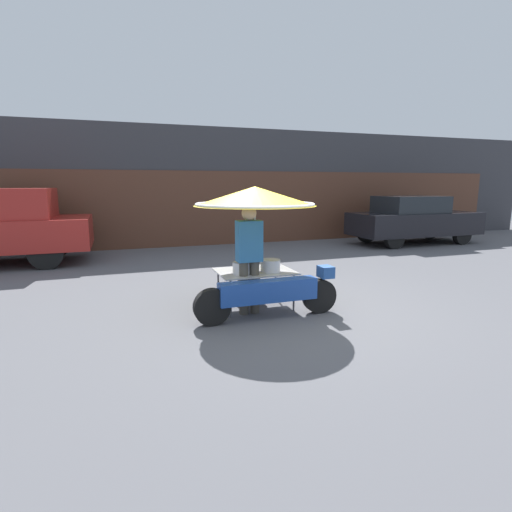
{
  "coord_description": "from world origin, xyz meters",
  "views": [
    {
      "loc": [
        -2.39,
        -5.61,
        1.99
      ],
      "look_at": [
        -0.32,
        0.27,
        0.86
      ],
      "focal_mm": 28.0,
      "sensor_mm": 36.0,
      "label": 1
    }
  ],
  "objects_px": {
    "vendor_person": "(249,254)",
    "parked_car": "(413,219)",
    "vendor_motorcycle_cart": "(257,214)",
    "potted_plant": "(447,224)"
  },
  "relations": [
    {
      "from": "vendor_motorcycle_cart",
      "to": "vendor_person",
      "type": "relative_size",
      "value": 1.34
    },
    {
      "from": "potted_plant",
      "to": "vendor_person",
      "type": "bearing_deg",
      "value": -147.78
    },
    {
      "from": "vendor_motorcycle_cart",
      "to": "potted_plant",
      "type": "distance_m",
      "value": 11.96
    },
    {
      "from": "vendor_person",
      "to": "parked_car",
      "type": "xyz_separation_m",
      "value": [
        7.52,
        5.18,
        -0.13
      ]
    },
    {
      "from": "parked_car",
      "to": "potted_plant",
      "type": "distance_m",
      "value": 3.11
    },
    {
      "from": "vendor_person",
      "to": "parked_car",
      "type": "distance_m",
      "value": 9.13
    },
    {
      "from": "vendor_person",
      "to": "potted_plant",
      "type": "distance_m",
      "value": 12.2
    },
    {
      "from": "vendor_motorcycle_cart",
      "to": "parked_car",
      "type": "height_order",
      "value": "vendor_motorcycle_cart"
    },
    {
      "from": "vendor_motorcycle_cart",
      "to": "vendor_person",
      "type": "height_order",
      "value": "vendor_motorcycle_cart"
    },
    {
      "from": "vendor_motorcycle_cart",
      "to": "parked_car",
      "type": "bearing_deg",
      "value": 34.24
    }
  ]
}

